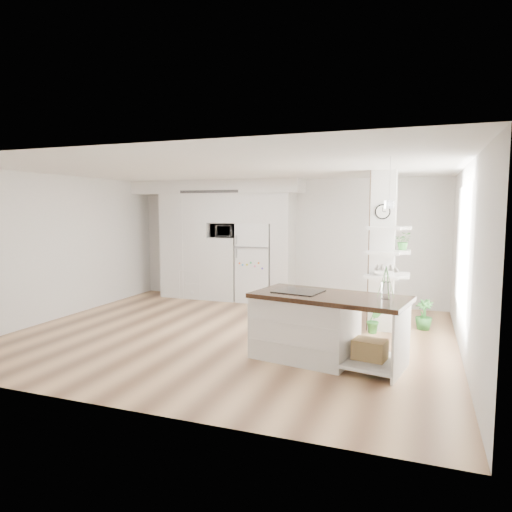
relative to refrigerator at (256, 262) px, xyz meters
The scene contains 14 objects.
floor 2.87m from the refrigerator, 78.93° to the right, with size 7.00×6.00×0.01m, color tan.
room 2.90m from the refrigerator, 78.93° to the right, with size 7.04×6.04×2.72m.
cabinet_wall 1.12m from the refrigerator, behind, with size 4.00×0.71×2.70m.
refrigerator is the anchor object (origin of this frame).
column 3.33m from the refrigerator, 28.14° to the right, with size 0.69×0.90×2.70m.
window 4.70m from the refrigerator, 30.76° to the right, with size 2.40×2.40×0.00m, color white.
pendant_light 3.59m from the refrigerator, 48.71° to the right, with size 0.12×0.12×0.10m, color white.
kitchen_island 4.03m from the refrigerator, 58.77° to the right, with size 2.19×1.33×1.49m.
bookshelf 1.61m from the refrigerator, behind, with size 0.55×0.32×0.66m.
floor_plant_a 3.36m from the refrigerator, 33.49° to the right, with size 0.25×0.20×0.46m, color #317930.
floor_plant_b 3.80m from the refrigerator, 19.88° to the right, with size 0.29×0.29×0.52m, color #317930.
microwave 1.02m from the refrigerator, behind, with size 0.54×0.37×0.30m, color #2D2D2D.
shelf_plant 3.51m from the refrigerator, 23.68° to the right, with size 0.27×0.23×0.30m, color #317930.
decor_bowl 3.34m from the refrigerator, 32.27° to the right, with size 0.22×0.22×0.05m, color white.
Camera 1 is at (2.93, -6.78, 2.08)m, focal length 32.00 mm.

